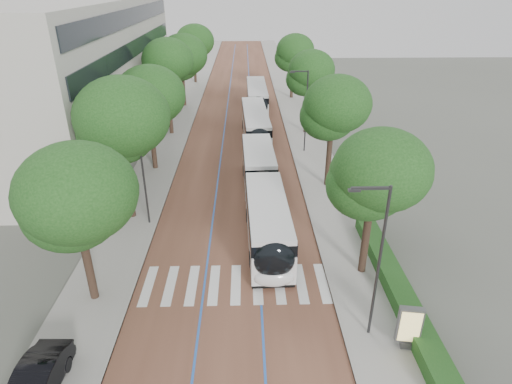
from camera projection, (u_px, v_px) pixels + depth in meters
ground at (232, 296)px, 23.64m from camera, size 160.00×160.00×0.00m
road at (239, 105)px, 59.44m from camera, size 11.00×140.00×0.02m
sidewalk_left at (185, 106)px, 59.24m from camera, size 4.00×140.00×0.12m
sidewalk_right at (293, 105)px, 59.59m from camera, size 4.00×140.00×0.12m
kerb_left at (199, 105)px, 59.29m from camera, size 0.20×140.00×0.14m
kerb_right at (279, 105)px, 59.55m from camera, size 0.20×140.00×0.14m
zebra_crossing at (236, 284)px, 24.53m from camera, size 10.55×3.60×0.01m
lane_line_left at (227, 105)px, 59.40m from camera, size 0.12×126.00×0.01m
lane_line_right at (250, 105)px, 59.47m from camera, size 0.12×126.00×0.01m
office_building at (52, 72)px, 45.13m from camera, size 18.11×40.00×14.00m
hedge at (396, 286)px, 23.62m from camera, size 1.20×14.00×0.80m
streetlight_near at (377, 253)px, 18.96m from camera, size 1.82×0.20×8.00m
streetlight_far at (305, 105)px, 41.34m from camera, size 1.82×0.20×8.00m
lamp_post_left at (143, 171)px, 28.82m from camera, size 0.14×0.14×8.00m
trees_left at (164, 79)px, 44.08m from camera, size 6.38×61.03×9.85m
trees_right at (316, 89)px, 40.88m from camera, size 5.37×47.29×8.74m
lead_bus at (263, 196)px, 30.93m from camera, size 3.07×18.46×3.20m
bus_queued_0 at (256, 126)px, 45.76m from camera, size 3.00×12.48×3.20m
bus_queued_1 at (257, 98)px, 56.78m from camera, size 2.65×12.42×3.20m
ad_panel at (409, 327)px, 19.71m from camera, size 1.15×0.51×2.32m
parked_car at (35, 384)px, 17.47m from camera, size 1.70×4.50×1.47m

